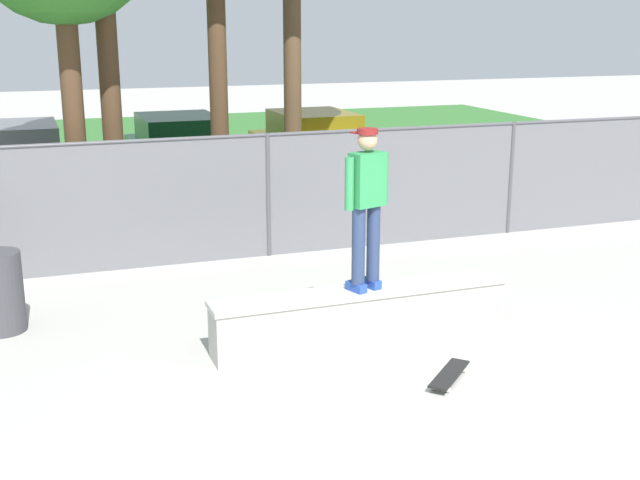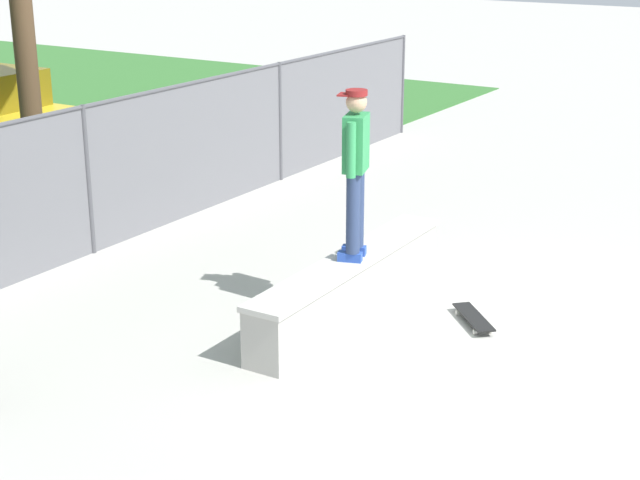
% 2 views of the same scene
% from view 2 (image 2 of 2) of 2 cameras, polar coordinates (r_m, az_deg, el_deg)
% --- Properties ---
extents(ground_plane, '(80.00, 80.00, 0.00)m').
position_cam_2_polar(ground_plane, '(10.15, 10.47, -6.29)').
color(ground_plane, '#ADAAA3').
extents(concrete_ledge, '(3.56, 0.53, 0.66)m').
position_cam_2_polar(concrete_ledge, '(10.72, 1.76, -2.68)').
color(concrete_ledge, '#A8A59E').
rests_on(concrete_ledge, ground).
extents(skateboarder, '(0.57, 0.38, 1.84)m').
position_cam_2_polar(skateboarder, '(10.30, 2.09, 4.36)').
color(skateboarder, '#2647A5').
rests_on(skateboarder, concrete_ledge).
extents(skateboard, '(0.71, 0.70, 0.09)m').
position_cam_2_polar(skateboard, '(10.68, 8.98, -4.50)').
color(skateboard, black).
rests_on(skateboard, ground).
extents(chainlink_fence, '(17.57, 0.07, 1.95)m').
position_cam_2_polar(chainlink_fence, '(12.80, -13.44, 3.76)').
color(chainlink_fence, '#4C4C51').
rests_on(chainlink_fence, ground).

